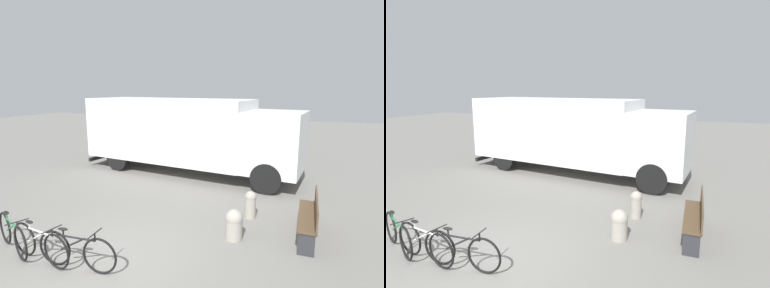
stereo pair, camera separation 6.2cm
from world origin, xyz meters
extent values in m
plane|color=slate|center=(0.00, 0.00, 0.00)|extent=(60.00, 60.00, 0.00)
cube|color=white|center=(-1.67, 6.95, 1.78)|extent=(7.22, 3.41, 2.52)
cube|color=silver|center=(2.74, 6.35, 1.59)|extent=(2.26, 2.63, 2.14)
cube|color=black|center=(-5.16, 7.43, 0.29)|extent=(0.42, 2.35, 0.16)
cylinder|color=black|center=(2.89, 7.42, 0.52)|extent=(1.07, 0.42, 1.04)
cylinder|color=black|center=(2.59, 5.27, 0.52)|extent=(1.07, 0.42, 1.04)
cylinder|color=black|center=(-3.41, 8.28, 0.52)|extent=(1.07, 0.42, 1.04)
cylinder|color=black|center=(-3.71, 6.14, 0.52)|extent=(1.07, 0.42, 1.04)
cube|color=brown|center=(3.84, 2.64, 0.51)|extent=(0.45, 2.00, 0.03)
cube|color=brown|center=(4.02, 2.63, 0.73)|extent=(0.09, 2.00, 0.48)
cube|color=#2D2D33|center=(3.81, 1.69, 0.25)|extent=(0.34, 0.06, 0.49)
cube|color=#2D2D33|center=(3.86, 3.58, 0.25)|extent=(0.34, 0.06, 0.49)
torus|color=black|center=(-2.58, -0.05, 0.37)|extent=(0.69, 0.33, 0.73)
torus|color=black|center=(-1.65, -0.46, 0.37)|extent=(0.69, 0.33, 0.73)
cylinder|color=#26723F|center=(-2.11, -0.25, 0.66)|extent=(0.81, 0.38, 0.04)
cylinder|color=#26723F|center=(-2.18, -0.22, 0.52)|extent=(0.54, 0.26, 0.34)
cylinder|color=#26723F|center=(-2.37, -0.14, 0.72)|extent=(0.03, 0.03, 0.12)
ellipsoid|color=black|center=(-2.37, -0.14, 0.80)|extent=(0.24, 0.17, 0.05)
cylinder|color=black|center=(-1.72, -0.43, 0.74)|extent=(0.03, 0.03, 0.15)
cylinder|color=black|center=(-1.72, -0.43, 0.81)|extent=(0.20, 0.41, 0.02)
torus|color=black|center=(-1.74, -0.28, 0.37)|extent=(0.73, 0.16, 0.73)
torus|color=black|center=(-0.74, -0.45, 0.37)|extent=(0.73, 0.16, 0.73)
cylinder|color=silver|center=(-1.24, -0.36, 0.66)|extent=(0.86, 0.18, 0.04)
cylinder|color=silver|center=(-1.31, -0.35, 0.52)|extent=(0.57, 0.13, 0.34)
cylinder|color=silver|center=(-1.51, -0.32, 0.72)|extent=(0.03, 0.03, 0.12)
ellipsoid|color=black|center=(-1.51, -0.32, 0.80)|extent=(0.23, 0.12, 0.05)
cylinder|color=black|center=(-0.81, -0.43, 0.74)|extent=(0.03, 0.03, 0.15)
cylinder|color=black|center=(-0.81, -0.43, 0.81)|extent=(0.10, 0.44, 0.02)
torus|color=black|center=(-0.86, -0.35, 0.37)|extent=(0.73, 0.08, 0.73)
torus|color=black|center=(0.15, -0.29, 0.37)|extent=(0.73, 0.08, 0.73)
cylinder|color=black|center=(-0.36, -0.32, 0.66)|extent=(0.86, 0.08, 0.04)
cylinder|color=black|center=(-0.43, -0.32, 0.52)|extent=(0.58, 0.07, 0.34)
cylinder|color=black|center=(-0.64, -0.34, 0.72)|extent=(0.03, 0.03, 0.12)
ellipsoid|color=black|center=(-0.64, -0.34, 0.80)|extent=(0.22, 0.10, 0.05)
cylinder|color=black|center=(0.07, -0.30, 0.74)|extent=(0.03, 0.03, 0.15)
cylinder|color=black|center=(0.07, -0.30, 0.81)|extent=(0.05, 0.44, 0.02)
cylinder|color=#9E998C|center=(2.24, 1.90, 0.26)|extent=(0.39, 0.39, 0.51)
sphere|color=#9E998C|center=(2.24, 1.90, 0.51)|extent=(0.41, 0.41, 0.41)
cylinder|color=#9E998C|center=(2.41, 3.20, 0.30)|extent=(0.29, 0.29, 0.59)
sphere|color=#9E998C|center=(2.41, 3.20, 0.59)|extent=(0.31, 0.31, 0.31)
camera|label=1|loc=(3.53, -4.53, 3.46)|focal=28.00mm
camera|label=2|loc=(3.59, -4.51, 3.46)|focal=28.00mm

